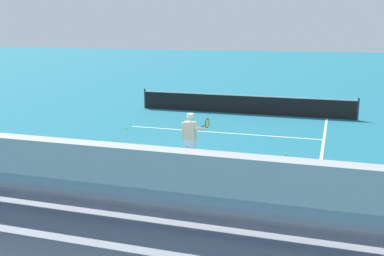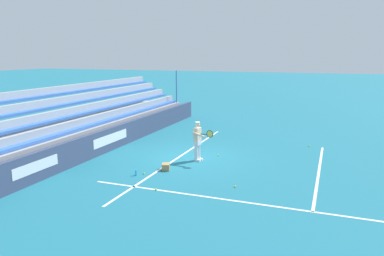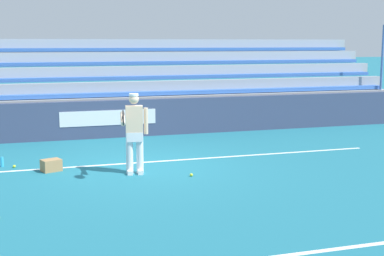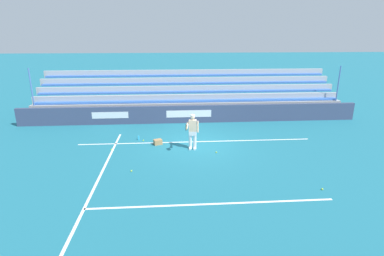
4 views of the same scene
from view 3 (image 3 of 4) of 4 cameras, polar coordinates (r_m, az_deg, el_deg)
The scene contains 9 objects.
ground_plane at distance 12.08m, azimuth -5.37°, elevation -4.22°, with size 160.00×160.00×0.00m, color #1E6B7F.
court_baseline_white at distance 12.55m, azimuth -5.84°, elevation -3.70°, with size 12.00×0.10×0.01m, color white.
back_wall_sponsor_board at distance 15.93m, azimuth -8.46°, elevation 0.97°, with size 21.17×0.25×1.10m.
bleacher_stand at distance 18.10m, azimuth -9.53°, elevation 2.58°, with size 20.11×3.20×3.40m.
tennis_player at distance 11.38m, azimuth -6.19°, elevation -0.47°, with size 0.67×0.97×1.71m.
ball_box_cardboard at distance 12.07m, azimuth -14.79°, elevation -3.86°, with size 0.40×0.30×0.26m, color #A87F51.
tennis_ball_far_right at distance 12.64m, azimuth -18.44°, elevation -3.90°, with size 0.07×0.07×0.07m, color #CCE533.
tennis_ball_stray_back at distance 11.24m, azimuth -0.07°, elevation -5.02°, with size 0.07×0.07×0.07m, color #CCE533.
water_bottle at distance 12.84m, azimuth -19.61°, elevation -3.42°, with size 0.07×0.07×0.22m, color #33B2E5.
Camera 3 is at (2.38, 11.51, 2.77)m, focal length 50.00 mm.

